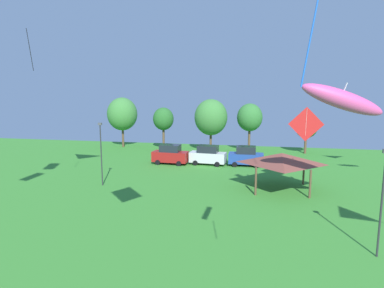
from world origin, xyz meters
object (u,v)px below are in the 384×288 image
treeline_tree_0 (122,114)px  treeline_tree_2 (211,117)px  light_post_0 (101,150)px  treeline_tree_4 (306,126)px  light_post_1 (382,197)px  parked_car_third_from_left (246,156)px  treeline_tree_3 (250,118)px  parked_car_leftmost (170,154)px  treeline_tree_1 (163,119)px  kite_flying_1 (306,124)px  kite_flying_0 (342,99)px  kite_flying_4 (17,14)px  parked_car_second_from_left (208,155)px  park_pavilion (282,158)px

treeline_tree_0 → treeline_tree_2: treeline_tree_0 is taller
light_post_0 → treeline_tree_4: 31.20m
light_post_0 → light_post_1: size_ratio=1.00×
parked_car_third_from_left → treeline_tree_2: 11.24m
light_post_1 → treeline_tree_3: 33.35m
parked_car_leftmost → treeline_tree_3: treeline_tree_3 is taller
light_post_0 → treeline_tree_1: (0.73, 20.43, 1.35)m
light_post_0 → treeline_tree_3: (14.06, 21.43, 1.72)m
parked_car_third_from_left → treeline_tree_4: size_ratio=0.72×
treeline_tree_3 → treeline_tree_4: 8.43m
light_post_1 → treeline_tree_1: 38.02m
kite_flying_1 → light_post_0: size_ratio=0.51×
treeline_tree_0 → kite_flying_0: bearing=-45.8°
kite_flying_4 → parked_car_third_from_left: (16.94, 18.58, -14.07)m
parked_car_third_from_left → treeline_tree_3: bearing=89.6°
treeline_tree_1 → parked_car_second_from_left: bearing=-47.1°
parked_car_leftmost → light_post_1: (18.05, -21.74, 2.36)m
kite_flying_0 → park_pavilion: kite_flying_0 is taller
light_post_1 → light_post_0: bearing=154.1°
treeline_tree_2 → treeline_tree_3: size_ratio=1.09×
parked_car_leftmost → parked_car_third_from_left: 9.69m
kite_flying_4 → light_post_0: (2.99, 6.96, -11.71)m
treeline_tree_1 → treeline_tree_4: bearing=3.4°
treeline_tree_4 → parked_car_second_from_left: bearing=-142.2°
treeline_tree_4 → park_pavilion: bearing=-103.6°
kite_flying_0 → kite_flying_4: 24.67m
park_pavilion → treeline_tree_0: size_ratio=0.75×
light_post_0 → light_post_1: light_post_1 is taller
park_pavilion → light_post_1: light_post_1 is taller
kite_flying_1 → treeline_tree_4: size_ratio=0.54×
kite_flying_1 → park_pavilion: 3.91m
kite_flying_4 → treeline_tree_4: kite_flying_4 is taller
parked_car_third_from_left → treeline_tree_4: (8.46, 10.09, 2.93)m
kite_flying_4 → treeline_tree_2: size_ratio=0.57×
kite_flying_1 → treeline_tree_3: bearing=106.3°
parked_car_second_from_left → treeline_tree_4: size_ratio=0.79×
treeline_tree_0 → treeline_tree_4: bearing=-0.7°
kite_flying_1 → treeline_tree_0: bearing=143.0°
park_pavilion → treeline_tree_4: bearing=76.4°
parked_car_second_from_left → park_pavilion: park_pavilion is taller
park_pavilion → light_post_0: bearing=-173.8°
kite_flying_1 → parked_car_leftmost: (-15.44, 8.81, -5.14)m
kite_flying_1 → light_post_1: kite_flying_1 is taller
parked_car_second_from_left → treeline_tree_4: treeline_tree_4 is taller
parked_car_third_from_left → park_pavilion: bearing=-68.9°
kite_flying_0 → treeline_tree_3: kite_flying_0 is taller
parked_car_third_from_left → light_post_1: bearing=-69.3°
kite_flying_1 → park_pavilion: size_ratio=0.53×
park_pavilion → treeline_tree_0: treeline_tree_0 is taller
treeline_tree_0 → treeline_tree_4: size_ratio=1.36×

